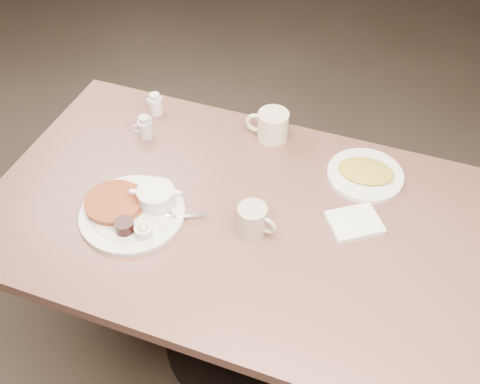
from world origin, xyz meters
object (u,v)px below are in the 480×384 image
(main_plate, at_px, (134,208))
(coffee_mug_far, at_px, (272,125))
(creamer_right, at_px, (156,104))
(coffee_mug_near, at_px, (253,219))
(diner_table, at_px, (238,248))
(hash_plate, at_px, (365,174))
(creamer_left, at_px, (145,127))

(main_plate, height_order, coffee_mug_far, coffee_mug_far)
(main_plate, distance_m, creamer_right, 0.48)
(coffee_mug_near, relative_size, coffee_mug_far, 0.83)
(main_plate, relative_size, creamer_right, 5.09)
(main_plate, bearing_deg, diner_table, 20.09)
(hash_plate, bearing_deg, diner_table, -138.92)
(diner_table, relative_size, coffee_mug_near, 11.96)
(creamer_right, bearing_deg, coffee_mug_far, 1.80)
(coffee_mug_far, bearing_deg, creamer_right, -178.20)
(diner_table, height_order, coffee_mug_far, coffee_mug_far)
(coffee_mug_far, height_order, creamer_right, coffee_mug_far)
(main_plate, height_order, creamer_right, creamer_right)
(diner_table, relative_size, creamer_left, 18.75)
(creamer_right, distance_m, hash_plate, 0.76)
(diner_table, distance_m, main_plate, 0.36)
(main_plate, distance_m, coffee_mug_near, 0.35)
(creamer_right, bearing_deg, diner_table, -38.68)
(main_plate, bearing_deg, coffee_mug_far, 59.83)
(creamer_left, distance_m, creamer_right, 0.13)
(coffee_mug_far, xyz_separation_m, creamer_left, (-0.40, -0.14, -0.01))
(diner_table, xyz_separation_m, main_plate, (-0.28, -0.10, 0.19))
(coffee_mug_near, bearing_deg, hash_plate, 51.74)
(main_plate, height_order, hash_plate, main_plate)
(coffee_mug_near, distance_m, coffee_mug_far, 0.42)
(creamer_right, bearing_deg, main_plate, -71.51)
(creamer_right, bearing_deg, coffee_mug_near, -38.38)
(diner_table, distance_m, creamer_right, 0.60)
(creamer_left, bearing_deg, creamer_right, 100.45)
(coffee_mug_near, xyz_separation_m, coffee_mug_far, (-0.08, 0.41, 0.00))
(creamer_left, height_order, creamer_right, same)
(creamer_right, relative_size, hash_plate, 0.31)
(coffee_mug_near, xyz_separation_m, creamer_left, (-0.48, 0.27, -0.01))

